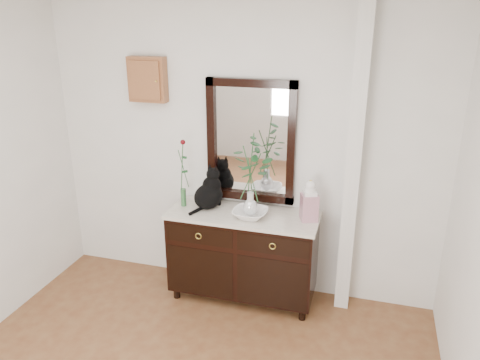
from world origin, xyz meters
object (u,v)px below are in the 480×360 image
(cat, at_px, (208,188))
(ginger_jar, at_px, (309,200))
(lotus_bowl, at_px, (250,214))
(sideboard, at_px, (243,251))

(cat, distance_m, ginger_jar, 0.91)
(lotus_bowl, distance_m, ginger_jar, 0.52)
(lotus_bowl, relative_size, ginger_jar, 0.82)
(sideboard, height_order, cat, cat)
(ginger_jar, bearing_deg, cat, 179.33)
(sideboard, bearing_deg, ginger_jar, 3.35)
(cat, bearing_deg, sideboard, 12.30)
(sideboard, relative_size, ginger_jar, 3.62)
(sideboard, relative_size, lotus_bowl, 4.43)
(lotus_bowl, bearing_deg, cat, 165.85)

